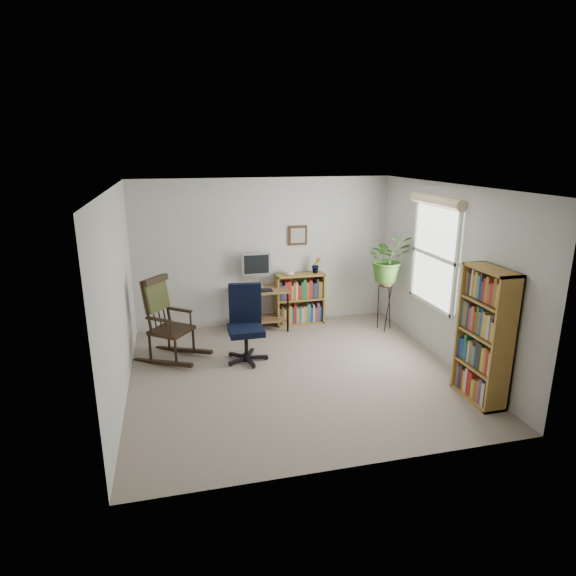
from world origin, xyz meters
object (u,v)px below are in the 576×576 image
object	(u,v)px
desk	(259,309)
office_chair	(246,324)
rocking_chair	(171,319)
tall_bookshelf	(485,336)
low_bookshelf	(300,299)

from	to	relation	value
desk	office_chair	size ratio (longest dim) A/B	0.88
rocking_chair	tall_bookshelf	size ratio (longest dim) A/B	0.75
rocking_chair	low_bookshelf	bearing A→B (deg)	-27.08
desk	rocking_chair	size ratio (longest dim) A/B	0.79
office_chair	low_bookshelf	distance (m)	1.70
rocking_chair	desk	bearing A→B (deg)	-20.07
office_chair	low_bookshelf	world-z (taller)	office_chair
desk	rocking_chair	distance (m)	1.64
low_bookshelf	tall_bookshelf	size ratio (longest dim) A/B	0.54
office_chair	tall_bookshelf	world-z (taller)	tall_bookshelf
desk	office_chair	distance (m)	1.24
desk	rocking_chair	bearing A→B (deg)	-147.82
office_chair	low_bookshelf	xyz separation A→B (m)	(1.10, 1.28, -0.11)
desk	low_bookshelf	distance (m)	0.74
desk	low_bookshelf	xyz separation A→B (m)	(0.72, 0.12, 0.09)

